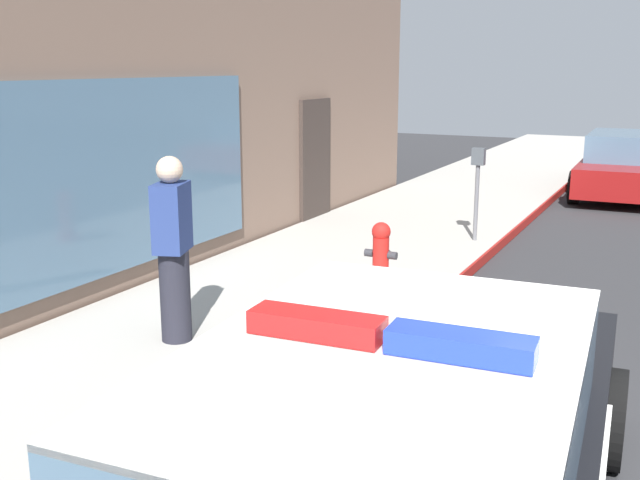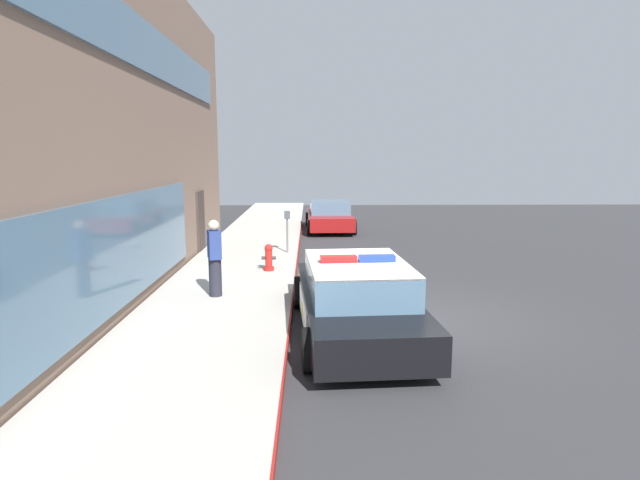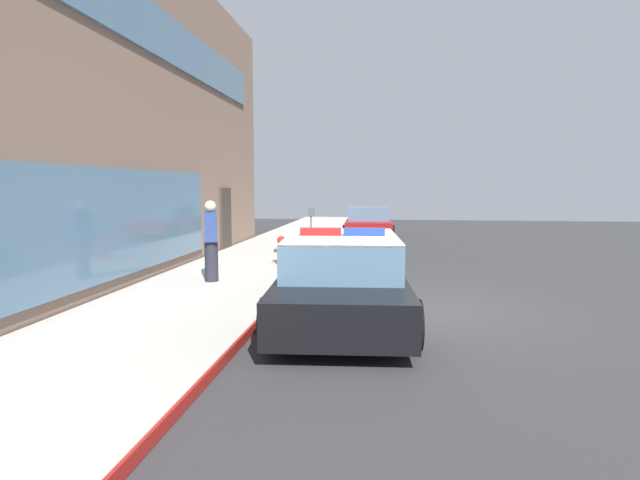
% 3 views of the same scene
% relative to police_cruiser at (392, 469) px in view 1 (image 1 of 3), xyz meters
% --- Properties ---
extents(sidewalk, '(48.00, 3.18, 0.15)m').
position_rel_police_cruiser_xyz_m(sidewalk, '(1.02, 2.83, -0.61)').
color(sidewalk, '#B2ADA3').
rests_on(sidewalk, ground).
extents(curb_red_paint, '(28.80, 0.04, 0.14)m').
position_rel_police_cruiser_xyz_m(curb_red_paint, '(1.02, 1.23, -0.61)').
color(curb_red_paint, maroon).
rests_on(curb_red_paint, ground).
extents(police_cruiser, '(5.22, 2.39, 1.49)m').
position_rel_police_cruiser_xyz_m(police_cruiser, '(0.00, 0.00, 0.00)').
color(police_cruiser, black).
rests_on(police_cruiser, ground).
extents(fire_hydrant, '(0.34, 0.39, 0.73)m').
position_rel_police_cruiser_xyz_m(fire_hydrant, '(4.69, 1.96, -0.18)').
color(fire_hydrant, red).
rests_on(fire_hydrant, sidewalk).
extents(car_down_street, '(4.35, 2.12, 1.29)m').
position_rel_police_cruiser_xyz_m(car_down_street, '(13.36, -0.02, -0.05)').
color(car_down_street, maroon).
rests_on(car_down_street, ground).
extents(pedestrian_on_sidewalk, '(0.46, 0.38, 1.71)m').
position_rel_police_cruiser_xyz_m(pedestrian_on_sidewalk, '(2.11, 2.95, 0.33)').
color(pedestrian_on_sidewalk, '#23232D').
rests_on(pedestrian_on_sidewalk, sidewalk).
extents(parking_meter, '(0.12, 0.18, 1.34)m').
position_rel_police_cruiser_xyz_m(parking_meter, '(7.35, 1.56, 0.40)').
color(parking_meter, slate).
rests_on(parking_meter, sidewalk).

